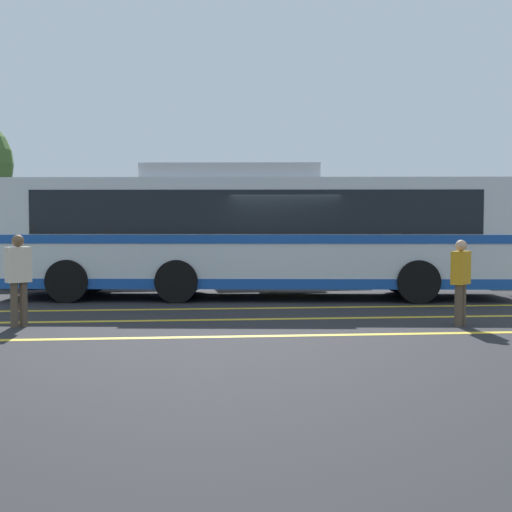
{
  "coord_description": "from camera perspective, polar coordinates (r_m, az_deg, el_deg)",
  "views": [
    {
      "loc": [
        -2.21,
        -17.12,
        1.93
      ],
      "look_at": [
        -0.54,
        0.41,
        1.03
      ],
      "focal_mm": 50.0,
      "sensor_mm": 36.0,
      "label": 1
    }
  ],
  "objects": [
    {
      "name": "transit_bus",
      "position": [
        17.61,
        -0.05,
        2.08
      ],
      "size": [
        12.62,
        3.86,
        3.26
      ],
      "rotation": [
        0.0,
        0.0,
        -1.68
      ],
      "color": "silver",
      "rests_on": "ground_plane"
    },
    {
      "name": "parked_car_1",
      "position": [
        21.24,
        -13.35,
        -0.46
      ],
      "size": [
        4.69,
        2.15,
        1.36
      ],
      "rotation": [
        0.0,
        0.0,
        -1.49
      ],
      "color": "#9E9EA3",
      "rests_on": "ground_plane"
    },
    {
      "name": "curb_strip",
      "position": [
        22.8,
        -1.23,
        -1.73
      ],
      "size": [
        40.13,
        0.36,
        0.15
      ],
      "primitive_type": "cube",
      "color": "#99999E",
      "rests_on": "ground_plane"
    },
    {
      "name": "pedestrian_1",
      "position": [
        13.44,
        16.06,
        -1.66
      ],
      "size": [
        0.45,
        0.46,
        1.56
      ],
      "rotation": [
        0.0,
        0.0,
        0.81
      ],
      "color": "brown",
      "rests_on": "ground_plane"
    },
    {
      "name": "lane_strip_0",
      "position": [
        15.54,
        0.77,
        -4.19
      ],
      "size": [
        32.13,
        0.2,
        0.01
      ],
      "primitive_type": "cube",
      "rotation": [
        0.0,
        0.0,
        1.57
      ],
      "color": "gold",
      "rests_on": "ground_plane"
    },
    {
      "name": "lane_strip_1",
      "position": [
        13.86,
        1.54,
        -5.05
      ],
      "size": [
        32.13,
        0.2,
        0.01
      ],
      "primitive_type": "cube",
      "rotation": [
        0.0,
        0.0,
        1.57
      ],
      "color": "gold",
      "rests_on": "ground_plane"
    },
    {
      "name": "ground_plane",
      "position": [
        17.37,
        1.91,
        -3.44
      ],
      "size": [
        220.0,
        220.0,
        0.0
      ],
      "primitive_type": "plane",
      "color": "#262628"
    },
    {
      "name": "lane_strip_2",
      "position": [
        11.9,
        2.71,
        -6.38
      ],
      "size": [
        32.13,
        0.2,
        0.01
      ],
      "primitive_type": "cube",
      "rotation": [
        0.0,
        0.0,
        1.57
      ],
      "color": "gold",
      "rests_on": "ground_plane"
    },
    {
      "name": "parked_car_3",
      "position": [
        23.09,
        17.7,
        -0.13
      ],
      "size": [
        4.12,
        2.19,
        1.52
      ],
      "rotation": [
        0.0,
        0.0,
        1.49
      ],
      "color": "olive",
      "rests_on": "ground_plane"
    },
    {
      "name": "parked_car_2",
      "position": [
        21.15,
        2.27,
        -0.28
      ],
      "size": [
        4.37,
        2.18,
        1.48
      ],
      "rotation": [
        0.0,
        0.0,
        -1.49
      ],
      "color": "olive",
      "rests_on": "ground_plane"
    },
    {
      "name": "pedestrian_0",
      "position": [
        13.46,
        -18.47,
        -1.43
      ],
      "size": [
        0.47,
        0.42,
        1.66
      ],
      "rotation": [
        0.0,
        0.0,
        0.62
      ],
      "color": "brown",
      "rests_on": "ground_plane"
    }
  ]
}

